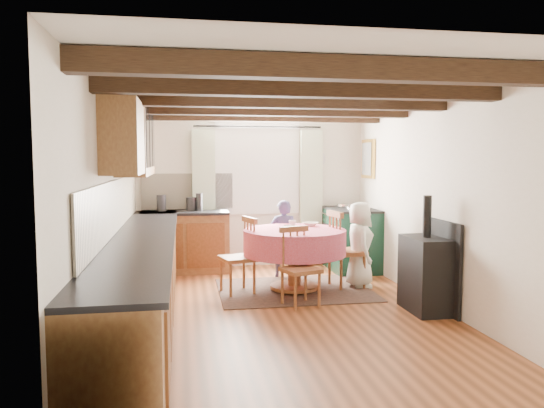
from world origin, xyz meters
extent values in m
cube|color=brown|center=(0.00, 0.00, 0.00)|extent=(3.60, 5.50, 0.00)
cube|color=white|center=(0.00, 0.00, 2.40)|extent=(3.60, 5.50, 0.00)
cube|color=silver|center=(0.00, 2.75, 1.20)|extent=(3.60, 0.00, 2.40)
cube|color=silver|center=(0.00, -2.75, 1.20)|extent=(3.60, 0.00, 2.40)
cube|color=silver|center=(-1.80, 0.00, 1.20)|extent=(0.00, 5.50, 2.40)
cube|color=silver|center=(1.80, 0.00, 1.20)|extent=(0.00, 5.50, 2.40)
cube|color=#362515|center=(0.00, -2.00, 2.31)|extent=(3.60, 0.16, 0.16)
cube|color=#362515|center=(0.00, -1.00, 2.31)|extent=(3.60, 0.16, 0.16)
cube|color=#362515|center=(0.00, 0.00, 2.31)|extent=(3.60, 0.16, 0.16)
cube|color=#362515|center=(0.00, 1.00, 2.31)|extent=(3.60, 0.16, 0.16)
cube|color=#362515|center=(0.00, 2.00, 2.31)|extent=(3.60, 0.16, 0.16)
cube|color=beige|center=(-1.78, 0.30, 1.20)|extent=(0.02, 4.50, 0.55)
cube|color=beige|center=(-1.00, 2.73, 1.20)|extent=(1.40, 0.02, 0.55)
cube|color=olive|center=(-1.50, 0.00, 0.44)|extent=(0.60, 5.30, 0.88)
cube|color=olive|center=(-1.05, 2.45, 0.44)|extent=(1.30, 0.60, 0.88)
cube|color=black|center=(-1.48, 0.00, 0.90)|extent=(0.64, 5.30, 0.04)
cube|color=black|center=(-1.05, 2.43, 0.90)|extent=(1.30, 0.64, 0.04)
cube|color=olive|center=(-1.63, 1.20, 1.95)|extent=(0.34, 1.80, 0.90)
cube|color=olive|center=(-1.63, -0.30, 1.90)|extent=(0.34, 0.90, 0.70)
cube|color=white|center=(0.10, 2.73, 1.60)|extent=(1.34, 0.03, 1.54)
cube|color=white|center=(0.10, 2.74, 1.60)|extent=(1.20, 0.01, 1.40)
cube|color=#B5C191|center=(-0.75, 2.65, 1.10)|extent=(0.35, 0.10, 2.10)
cube|color=#B5C191|center=(0.95, 2.65, 1.10)|extent=(0.35, 0.10, 2.10)
cylinder|color=black|center=(0.10, 2.65, 2.20)|extent=(2.00, 0.03, 0.03)
cube|color=gold|center=(1.77, 2.30, 1.70)|extent=(0.04, 0.50, 0.60)
cylinder|color=silver|center=(1.05, 2.72, 1.70)|extent=(0.30, 0.02, 0.30)
cube|color=black|center=(0.34, 1.05, 0.01)|extent=(1.95, 1.51, 0.01)
imported|color=#3A385F|center=(0.35, 1.85, 0.56)|extent=(0.45, 0.34, 1.11)
imported|color=silver|center=(1.23, 1.09, 0.57)|extent=(0.42, 0.59, 1.14)
imported|color=silver|center=(0.63, 1.37, 0.82)|extent=(0.28, 0.28, 0.05)
imported|color=silver|center=(0.26, 0.99, 0.82)|extent=(0.24, 0.24, 0.06)
imported|color=silver|center=(0.36, 1.30, 0.84)|extent=(0.14, 0.14, 0.09)
cylinder|color=#262628|center=(-1.39, 2.49, 1.04)|extent=(0.14, 0.14, 0.24)
cylinder|color=#262628|center=(-0.93, 2.50, 1.02)|extent=(0.18, 0.18, 0.20)
cylinder|color=#262628|center=(-0.83, 2.42, 1.05)|extent=(0.09, 0.09, 0.27)
camera|label=1|loc=(-1.08, -5.50, 1.70)|focal=34.73mm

